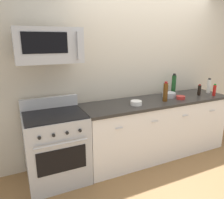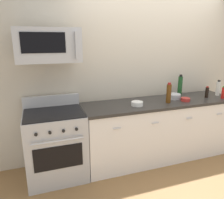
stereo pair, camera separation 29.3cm
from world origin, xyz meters
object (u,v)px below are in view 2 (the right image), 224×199
at_px(bowl_steel_prep, 174,96).
at_px(range_oven, 56,144).
at_px(bottle_hot_sauce_red, 223,93).
at_px(bottle_soy_sauce_dark, 207,92).
at_px(bottle_wine_amber, 169,93).
at_px(bottle_vinegar_white, 218,88).
at_px(microwave, 48,45).
at_px(bowl_red_small, 185,99).
at_px(bowl_white_ceramic, 137,103).
at_px(bottle_wine_green, 180,86).

bearing_deg(bowl_steel_prep, range_oven, -178.25).
bearing_deg(bottle_hot_sauce_red, range_oven, 175.75).
xyz_separation_m(bottle_soy_sauce_dark, bottle_wine_amber, (-0.75, -0.06, 0.06)).
distance_m(bottle_hot_sauce_red, bottle_wine_amber, 0.94).
relative_size(bottle_soy_sauce_dark, bottle_vinegar_white, 0.71).
relative_size(microwave, bowl_red_small, 5.47).
bearing_deg(bottle_vinegar_white, bowl_white_ceramic, -176.50).
bearing_deg(range_oven, bowl_white_ceramic, -4.68).
bearing_deg(bowl_red_small, bottle_hot_sauce_red, -6.09).
xyz_separation_m(bottle_wine_green, bottle_vinegar_white, (0.61, -0.19, -0.04)).
xyz_separation_m(bottle_hot_sauce_red, bottle_wine_amber, (-0.94, 0.08, 0.05)).
xyz_separation_m(range_oven, bottle_soy_sauce_dark, (2.37, -0.06, 0.54)).
relative_size(range_oven, bottle_wine_green, 3.08).
xyz_separation_m(bottle_soy_sauce_dark, bottle_vinegar_white, (0.27, 0.06, 0.03)).
xyz_separation_m(bowl_red_small, bowl_white_ceramic, (-0.79, 0.03, 0.00)).
height_order(bottle_vinegar_white, bowl_steel_prep, bottle_vinegar_white).
height_order(range_oven, microwave, microwave).
bearing_deg(bowl_white_ceramic, bottle_wine_amber, -2.38).
distance_m(bottle_wine_green, bottle_vinegar_white, 0.64).
bearing_deg(bowl_red_small, bowl_white_ceramic, 177.87).
bearing_deg(bottle_wine_amber, bowl_white_ceramic, 177.62).
bearing_deg(microwave, range_oven, -90.29).
bearing_deg(bowl_white_ceramic, bottle_soy_sauce_dark, 1.62).
distance_m(microwave, bottle_wine_amber, 1.77).
xyz_separation_m(range_oven, microwave, (0.00, 0.04, 1.28)).
xyz_separation_m(range_oven, bottle_wine_amber, (1.62, -0.11, 0.59)).
relative_size(range_oven, bottle_soy_sauce_dark, 5.87).
bearing_deg(bottle_vinegar_white, bottle_wine_amber, -173.68).
relative_size(microwave, bowl_white_ceramic, 4.55).
xyz_separation_m(microwave, bowl_red_small, (1.92, -0.17, -0.80)).
distance_m(bottle_soy_sauce_dark, bowl_red_small, 0.46).
distance_m(bottle_soy_sauce_dark, bottle_wine_green, 0.42).
bearing_deg(bottle_wine_green, bottle_soy_sauce_dark, -36.48).
relative_size(bottle_soy_sauce_dark, bowl_steel_prep, 0.87).
bearing_deg(bowl_red_small, bottle_vinegar_white, 9.56).
xyz_separation_m(bottle_soy_sauce_dark, bowl_white_ceramic, (-1.24, -0.03, -0.06)).
relative_size(range_oven, bowl_white_ceramic, 6.54).
height_order(bottle_hot_sauce_red, bowl_steel_prep, bottle_hot_sauce_red).
distance_m(bottle_hot_sauce_red, bowl_steel_prep, 0.77).
bearing_deg(bowl_white_ceramic, bottle_wine_green, 17.35).
distance_m(bottle_hot_sauce_red, bottle_vinegar_white, 0.21).
xyz_separation_m(microwave, bottle_wine_amber, (1.62, -0.16, -0.69)).
bearing_deg(bottle_wine_amber, bowl_red_small, -1.72).
height_order(bottle_wine_amber, bowl_red_small, bottle_wine_amber).
distance_m(range_oven, bottle_hot_sauce_red, 2.63).
height_order(bottle_wine_green, bottle_vinegar_white, bottle_wine_green).
distance_m(range_oven, bowl_white_ceramic, 1.23).
relative_size(range_oven, bowl_steel_prep, 5.09).
relative_size(microwave, bottle_hot_sauce_red, 3.79).
xyz_separation_m(range_oven, bottle_wine_green, (2.03, 0.19, 0.62)).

